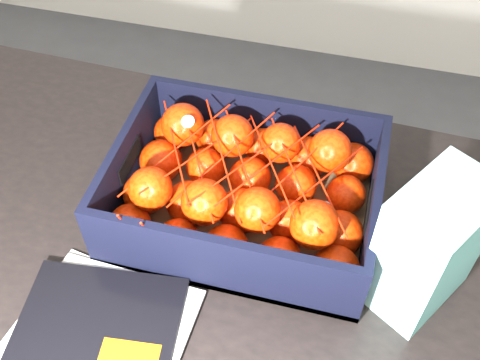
# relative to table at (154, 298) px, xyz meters

# --- Properties ---
(room_shell) EXTENTS (3.54, 3.54, 2.50)m
(room_shell) POSITION_rel_table_xyz_m (0.10, -0.17, 0.60)
(room_shell) COLOR silver
(room_shell) RESTS_ON ground
(table) EXTENTS (1.23, 0.85, 0.75)m
(table) POSITION_rel_table_xyz_m (0.00, 0.00, 0.00)
(table) COLOR black
(table) RESTS_ON ground
(produce_crate) EXTENTS (0.38, 0.29, 0.12)m
(produce_crate) POSITION_rel_table_xyz_m (0.11, 0.13, 0.14)
(produce_crate) COLOR brown
(produce_crate) RESTS_ON table
(clementine_heap) EXTENTS (0.36, 0.27, 0.12)m
(clementine_heap) POSITION_rel_table_xyz_m (0.11, 0.13, 0.16)
(clementine_heap) COLOR red
(clementine_heap) RESTS_ON produce_crate
(mesh_net) EXTENTS (0.31, 0.26, 0.09)m
(mesh_net) POSITION_rel_table_xyz_m (0.11, 0.12, 0.21)
(mesh_net) COLOR red
(mesh_net) RESTS_ON clementine_heap
(retail_carton) EXTENTS (0.15, 0.16, 0.20)m
(retail_carton) POSITION_rel_table_xyz_m (0.37, 0.06, 0.20)
(retail_carton) COLOR white
(retail_carton) RESTS_ON table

